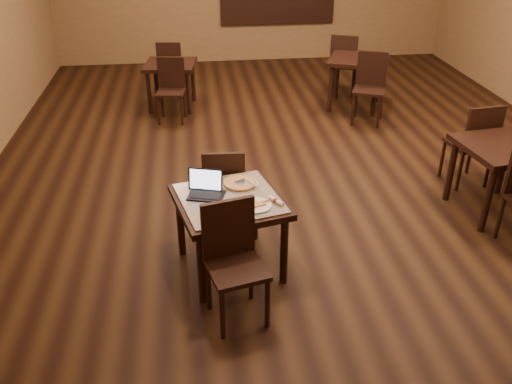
{
  "coord_description": "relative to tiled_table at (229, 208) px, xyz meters",
  "views": [
    {
      "loc": [
        -1.34,
        -6.4,
        3.15
      ],
      "look_at": [
        -0.84,
        -2.3,
        0.85
      ],
      "focal_mm": 38.0,
      "sensor_mm": 36.0,
      "label": 1
    }
  ],
  "objects": [
    {
      "name": "laptop",
      "position": [
        -0.2,
        0.1,
        0.16
      ],
      "size": [
        0.36,
        0.33,
        0.21
      ],
      "rotation": [
        0.0,
        0.0,
        -0.29
      ],
      "color": "black",
      "rests_on": "tiled_table"
    },
    {
      "name": "other_table_a",
      "position": [
        2.39,
        4.16,
        0.02
      ],
      "size": [
        1.14,
        1.14,
        0.81
      ],
      "rotation": [
        0.0,
        0.0,
        -0.4
      ],
      "color": "black",
      "rests_on": "ground"
    },
    {
      "name": "plate",
      "position": [
        0.22,
        -0.18,
        0.11
      ],
      "size": [
        0.27,
        0.27,
        0.01
      ],
      "primitive_type": "cylinder",
      "color": "white",
      "rests_on": "tiled_table"
    },
    {
      "name": "other_table_b_chair_far",
      "position": [
        -0.61,
        5.07,
        -0.12
      ],
      "size": [
        0.47,
        0.47,
        0.95
      ],
      "rotation": [
        0.0,
        0.0,
        3.0
      ],
      "color": "black",
      "rests_on": "ground"
    },
    {
      "name": "ground",
      "position": [
        1.07,
        2.22,
        -0.66
      ],
      "size": [
        10.0,
        10.0,
        0.0
      ],
      "primitive_type": "plane",
      "color": "black",
      "rests_on": "ground"
    },
    {
      "name": "other_table_b_chair_near",
      "position": [
        -0.58,
        3.96,
        -0.12
      ],
      "size": [
        0.47,
        0.47,
        0.95
      ],
      "rotation": [
        0.0,
        0.0,
        -0.14
      ],
      "color": "black",
      "rests_on": "ground"
    },
    {
      "name": "chair_main_near",
      "position": [
        -0.02,
        -0.61,
        -0.08
      ],
      "size": [
        0.54,
        0.54,
        1.03
      ],
      "rotation": [
        0.0,
        0.0,
        0.24
      ],
      "color": "black",
      "rests_on": "ground"
    },
    {
      "name": "spatula",
      "position": [
        0.14,
        0.22,
        0.13
      ],
      "size": [
        0.23,
        0.29,
        0.01
      ],
      "primitive_type": "cube",
      "rotation": [
        0.0,
        0.0,
        0.5
      ],
      "color": "silver",
      "rests_on": "pizza_whole"
    },
    {
      "name": "other_table_a_chair_far",
      "position": [
        2.35,
        4.78,
        -0.07
      ],
      "size": [
        0.6,
        0.6,
        1.05
      ],
      "rotation": [
        0.0,
        0.0,
        2.74
      ],
      "color": "black",
      "rests_on": "ground"
    },
    {
      "name": "napkin_roll",
      "position": [
        0.4,
        -0.14,
        0.12
      ],
      "size": [
        0.13,
        0.17,
        0.04
      ],
      "rotation": [
        0.0,
        0.0,
        0.57
      ],
      "color": "white",
      "rests_on": "tiled_table"
    },
    {
      "name": "other_table_c",
      "position": [
        2.98,
        0.7,
        0.01
      ],
      "size": [
        0.96,
        0.96,
        0.81
      ],
      "rotation": [
        0.0,
        0.0,
        0.12
      ],
      "color": "black",
      "rests_on": "ground"
    },
    {
      "name": "other_table_c_chair_far",
      "position": [
        2.99,
        1.3,
        -0.07
      ],
      "size": [
        0.5,
        0.5,
        1.04
      ],
      "rotation": [
        0.0,
        0.0,
        3.26
      ],
      "color": "black",
      "rests_on": "ground"
    },
    {
      "name": "other_table_b",
      "position": [
        -0.6,
        4.52,
        -0.05
      ],
      "size": [
        0.89,
        0.89,
        0.74
      ],
      "rotation": [
        0.0,
        0.0,
        -0.14
      ],
      "color": "black",
      "rests_on": "ground"
    },
    {
      "name": "chair_main_far",
      "position": [
        -0.01,
        0.62,
        -0.12
      ],
      "size": [
        0.44,
        0.44,
        0.96
      ],
      "rotation": [
        0.0,
        0.0,
        3.07
      ],
      "color": "black",
      "rests_on": "ground"
    },
    {
      "name": "pizza_whole",
      "position": [
        0.12,
        0.24,
        0.12
      ],
      "size": [
        0.31,
        0.31,
        0.02
      ],
      "color": "beige",
      "rests_on": "pizza_pan"
    },
    {
      "name": "tiled_table",
      "position": [
        0.0,
        0.0,
        0.0
      ],
      "size": [
        1.11,
        1.11,
        0.76
      ],
      "rotation": [
        0.0,
        0.0,
        0.23
      ],
      "color": "black",
      "rests_on": "ground"
    },
    {
      "name": "pizza_pan",
      "position": [
        0.12,
        0.24,
        0.11
      ],
      "size": [
        0.35,
        0.35,
        0.01
      ],
      "primitive_type": "cylinder",
      "color": "silver",
      "rests_on": "tiled_table"
    },
    {
      "name": "pizza_slice",
      "position": [
        0.22,
        -0.18,
        0.13
      ],
      "size": [
        0.23,
        0.23,
        0.02
      ],
      "primitive_type": null,
      "rotation": [
        0.0,
        0.0,
        0.34
      ],
      "color": "beige",
      "rests_on": "plate"
    },
    {
      "name": "other_table_a_chair_near",
      "position": [
        2.42,
        3.54,
        -0.07
      ],
      "size": [
        0.6,
        0.6,
        1.05
      ],
      "rotation": [
        0.0,
        0.0,
        -0.4
      ],
      "color": "black",
      "rests_on": "ground"
    }
  ]
}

